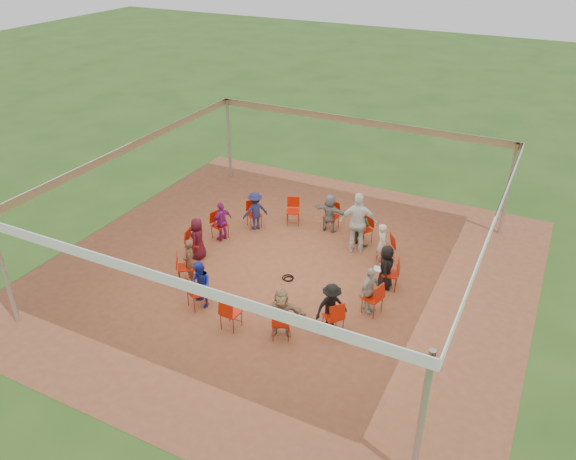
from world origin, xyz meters
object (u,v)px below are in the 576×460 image
at_px(person_seated_11, 369,290).
at_px(chair_9, 197,292).
at_px(person_seated_9, 281,312).
at_px(chair_2, 364,229).
at_px(person_seated_10, 331,307).
at_px(person_seated_5, 222,221).
at_px(person_seated_4, 255,211).
at_px(person_seated_8, 200,285).
at_px(standing_person, 358,223).
at_px(person_seated_1, 382,244).
at_px(chair_7, 195,244).
at_px(chair_4, 293,212).
at_px(cable_coil, 288,278).
at_px(chair_13, 372,298).
at_px(chair_8, 185,267).
at_px(chair_6, 220,225).
at_px(chair_11, 281,322).
at_px(person_seated_6, 198,239).
at_px(person_seated_2, 361,225).
at_px(person_seated_0, 386,267).
at_px(chair_1, 385,249).
at_px(chair_12, 333,317).
at_px(laptop, 380,267).
at_px(chair_10, 231,313).
at_px(chair_3, 331,217).
at_px(chair_5, 254,215).
at_px(chair_0, 390,274).
at_px(person_seated_7, 189,261).

bearing_deg(person_seated_11, chair_9, 129.56).
height_order(person_seated_9, person_seated_11, same).
xyz_separation_m(chair_2, person_seated_10, (0.72, -4.28, 0.19)).
bearing_deg(person_seated_10, person_seated_5, 102.86).
bearing_deg(person_seated_9, person_seated_4, 102.86).
height_order(person_seated_8, person_seated_10, same).
bearing_deg(standing_person, person_seated_1, 140.86).
relative_size(chair_7, person_seated_9, 0.71).
relative_size(chair_4, cable_coil, 2.44).
xyz_separation_m(chair_13, person_seated_8, (-4.01, -1.66, 0.19)).
height_order(chair_13, person_seated_11, person_seated_11).
height_order(person_seated_4, person_seated_9, same).
relative_size(chair_8, person_seated_5, 0.71).
bearing_deg(chair_7, chair_13, 77.14).
distance_m(chair_6, chair_11, 5.11).
distance_m(person_seated_1, cable_coil, 2.87).
bearing_deg(person_seated_10, person_seated_9, 167.14).
relative_size(person_seated_5, person_seated_6, 1.00).
xyz_separation_m(chair_11, person_seated_1, (1.06, 4.21, 0.19)).
distance_m(person_seated_2, person_seated_6, 4.90).
relative_size(chair_13, person_seated_5, 0.71).
bearing_deg(chair_6, person_seated_0, 102.57).
bearing_deg(person_seated_11, chair_1, 23.15).
xyz_separation_m(chair_9, standing_person, (2.67, 4.43, 0.51)).
relative_size(chair_1, chair_6, 1.00).
distance_m(chair_12, cable_coil, 2.53).
relative_size(person_seated_0, cable_coil, 3.45).
relative_size(person_seated_2, person_seated_4, 1.00).
distance_m(chair_1, chair_4, 3.54).
height_order(chair_7, person_seated_0, person_seated_0).
bearing_deg(laptop, person_seated_10, 158.07).
bearing_deg(chair_10, person_seated_0, 52.42).
distance_m(chair_3, chair_5, 2.46).
bearing_deg(chair_0, chair_12, 154.29).
bearing_deg(chair_12, person_seated_7, 127.58).
bearing_deg(person_seated_11, chair_4, 63.69).
distance_m(chair_9, cable_coil, 2.68).
bearing_deg(chair_11, person_seated_6, 127.58).
distance_m(chair_6, chair_12, 5.53).
bearing_deg(person_seated_9, person_seated_0, 38.57).
height_order(person_seated_0, laptop, person_seated_0).
bearing_deg(chair_8, chair_7, 167.14).
bearing_deg(chair_11, cable_coil, 89.40).
height_order(chair_12, chair_13, same).
bearing_deg(chair_13, laptop, 26.03).
distance_m(chair_5, person_seated_0, 5.01).
distance_m(chair_4, person_seated_5, 2.42).
height_order(chair_12, person_seated_8, person_seated_8).
bearing_deg(chair_9, cable_coil, 83.39).
xyz_separation_m(person_seated_4, person_seated_10, (4.11, -3.56, 0.00)).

